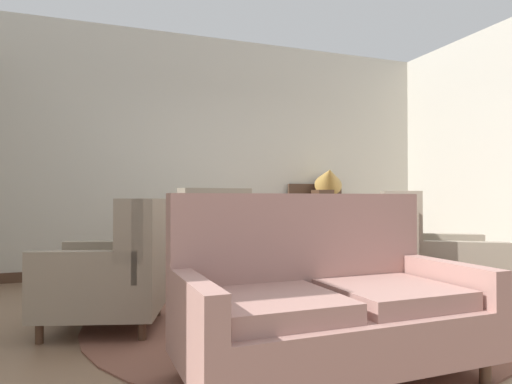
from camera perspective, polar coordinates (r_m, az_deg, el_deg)
The scene contains 14 objects.
ground at distance 3.61m, azimuth 6.89°, elevation -16.68°, with size 8.94×8.94×0.00m, color #896B51.
wall_back at distance 6.13m, azimuth -5.10°, elevation 4.83°, with size 6.55×0.08×3.17m, color beige.
baseboard_back at distance 6.12m, azimuth -4.99°, elevation -9.50°, with size 6.39×0.03×0.12m, color #4C3323.
area_rug at distance 3.87m, azimuth 4.80°, elevation -15.50°, with size 3.35×3.35×0.01m, color brown.
coffee_table at distance 3.70m, azimuth 1.77°, elevation -9.94°, with size 0.90×0.90×0.48m.
porcelain_vase at distance 3.64m, azimuth 1.42°, elevation -6.21°, with size 0.14×0.14×0.35m.
settee at distance 2.57m, azimuth 8.90°, elevation -13.88°, with size 1.66×0.88×1.02m.
armchair_far_left at distance 4.82m, azimuth 13.27°, elevation -7.48°, with size 1.06×1.06×0.98m.
armchair_back_corner at distance 4.86m, azimuth -6.20°, elevation -7.01°, with size 0.85×0.90×1.09m.
armchair_beside_settee at distance 3.58m, azimuth -17.47°, elevation -9.87°, with size 1.04×1.00×0.99m.
armchair_near_window at distance 3.79m, azimuth 21.04°, elevation -9.01°, with size 1.13×1.12×1.04m.
side_table at distance 5.12m, azimuth 12.43°, elevation -6.98°, with size 0.50×0.50×0.72m.
sideboard at distance 6.38m, azimuth 8.42°, elevation -4.77°, with size 0.85×0.44×1.19m.
gramophone at distance 6.31m, azimuth 9.23°, elevation 1.56°, with size 0.56×0.62×0.57m.
Camera 1 is at (-1.57, -3.09, 0.99)m, focal length 31.23 mm.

